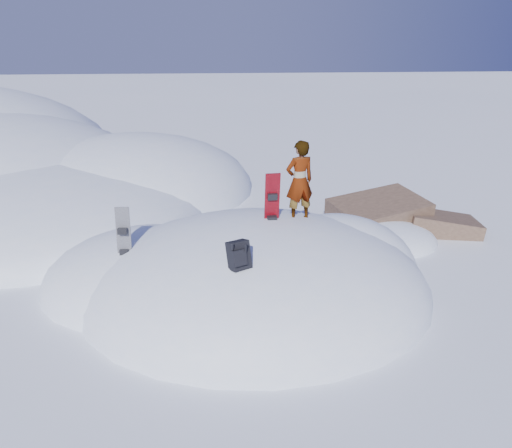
{
  "coord_description": "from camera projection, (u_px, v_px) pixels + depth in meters",
  "views": [
    {
      "loc": [
        -0.79,
        -8.93,
        4.92
      ],
      "look_at": [
        0.02,
        0.3,
        1.38
      ],
      "focal_mm": 35.0,
      "sensor_mm": 36.0,
      "label": 1
    }
  ],
  "objects": [
    {
      "name": "ground",
      "position": [
        257.0,
        292.0,
        10.13
      ],
      "size": [
        120.0,
        120.0,
        0.0
      ],
      "primitive_type": "plane",
      "color": "white",
      "rests_on": "ground"
    },
    {
      "name": "snow_mound",
      "position": [
        247.0,
        287.0,
        10.34
      ],
      "size": [
        8.0,
        6.0,
        3.0
      ],
      "color": "white",
      "rests_on": "ground"
    },
    {
      "name": "rock_outcrop",
      "position": [
        386.0,
        231.0,
        13.22
      ],
      "size": [
        4.68,
        4.41,
        1.68
      ],
      "color": "brown",
      "rests_on": "ground"
    },
    {
      "name": "snowboard_red",
      "position": [
        272.0,
        210.0,
        9.84
      ],
      "size": [
        0.31,
        0.25,
        1.57
      ],
      "rotation": [
        0.0,
        0.0,
        0.07
      ],
      "color": "#B10918",
      "rests_on": "snow_mound"
    },
    {
      "name": "snowboard_dark",
      "position": [
        124.0,
        244.0,
        9.44
      ],
      "size": [
        0.28,
        0.23,
        1.44
      ],
      "rotation": [
        0.0,
        0.0,
        -0.06
      ],
      "color": "black",
      "rests_on": "snow_mound"
    },
    {
      "name": "backpack",
      "position": [
        239.0,
        255.0,
        8.21
      ],
      "size": [
        0.45,
        0.5,
        0.56
      ],
      "rotation": [
        0.0,
        0.0,
        0.46
      ],
      "color": "black",
      "rests_on": "snow_mound"
    },
    {
      "name": "gear_pile",
      "position": [
        101.0,
        315.0,
        9.11
      ],
      "size": [
        0.81,
        0.62,
        0.21
      ],
      "rotation": [
        0.0,
        0.0,
        0.15
      ],
      "color": "black",
      "rests_on": "ground"
    },
    {
      "name": "person",
      "position": [
        299.0,
        181.0,
        9.93
      ],
      "size": [
        0.69,
        0.56,
        1.65
      ],
      "primitive_type": "imported",
      "rotation": [
        0.0,
        0.0,
        3.45
      ],
      "color": "slate",
      "rests_on": "snow_mound"
    }
  ]
}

